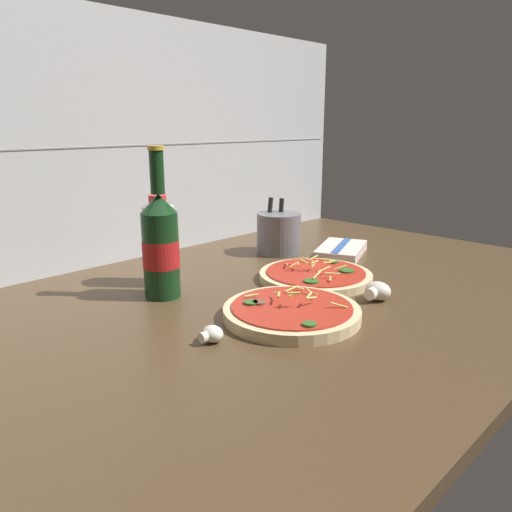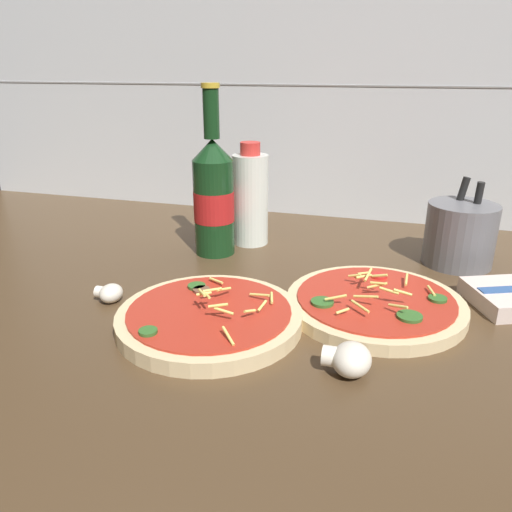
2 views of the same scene
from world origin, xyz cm
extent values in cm
cube|color=#4C3823|center=(0.00, 0.00, 1.25)|extent=(160.00, 90.00, 2.50)
cube|color=silver|center=(0.00, 45.50, 30.00)|extent=(160.00, 1.00, 60.00)
cube|color=gray|center=(0.00, 44.95, 30.00)|extent=(156.80, 0.16, 0.30)
cylinder|color=beige|center=(0.54, -8.57, 3.48)|extent=(23.82, 23.82, 1.97)
cylinder|color=#B22D1E|center=(0.54, -8.57, 4.62)|extent=(20.97, 20.97, 0.30)
cylinder|color=#336628|center=(-3.60, -2.76, 4.97)|extent=(2.51, 2.51, 0.40)
cylinder|color=#336628|center=(-4.15, -16.09, 4.97)|extent=(2.21, 2.21, 0.40)
cylinder|color=brown|center=(-2.49, -3.73, 4.97)|extent=(2.34, 2.34, 0.40)
cylinder|color=#EADB6B|center=(1.11, -4.60, 5.92)|extent=(1.42, 2.49, 0.90)
cylinder|color=#EADB6B|center=(2.57, -10.64, 6.63)|extent=(2.43, 1.05, 0.68)
cylinder|color=#EADB6B|center=(0.39, -9.42, 7.46)|extent=(1.71, 1.92, 0.46)
cylinder|color=#EADB6B|center=(-1.42, -0.77, 5.24)|extent=(2.54, 1.61, 0.49)
cylinder|color=#EADB6B|center=(5.34, -14.96, 5.26)|extent=(2.33, 2.44, 1.18)
cylinder|color=#EADB6B|center=(5.93, -4.05, 5.48)|extent=(2.96, 1.13, 0.89)
cylinder|color=#EADB6B|center=(3.32, -10.74, 6.04)|extent=(2.52, 0.40, 0.79)
cylinder|color=#EADB6B|center=(0.43, -8.79, 7.03)|extent=(1.89, 1.20, 0.51)
cylinder|color=#EADB6B|center=(7.13, -7.09, 5.51)|extent=(0.94, 1.96, 1.00)
cylinder|color=#EADB6B|center=(0.51, -9.12, 7.04)|extent=(1.59, 1.82, 0.57)
cylinder|color=#EADB6B|center=(6.16, -9.26, 5.71)|extent=(1.21, 1.84, 0.84)
cylinder|color=#EADB6B|center=(7.55, -3.90, 5.21)|extent=(1.10, 2.78, 0.51)
cylinder|color=#EADB6B|center=(-0.15, -5.99, 6.31)|extent=(2.26, 1.83, 0.36)
cylinder|color=beige|center=(20.67, 1.70, 3.34)|extent=(24.12, 24.12, 1.69)
cylinder|color=#B22D1E|center=(20.67, 1.70, 4.34)|extent=(21.23, 21.23, 0.30)
cylinder|color=#336628|center=(25.10, -3.21, 4.69)|extent=(3.19, 3.19, 0.40)
cylinder|color=red|center=(20.72, 8.85, 4.69)|extent=(2.35, 2.35, 0.40)
cylinder|color=#336628|center=(28.70, 3.10, 4.69)|extent=(2.48, 2.48, 0.40)
cylinder|color=#336628|center=(14.03, -2.28, 4.69)|extent=(3.03, 3.03, 0.40)
cylinder|color=#EADB6B|center=(19.33, 4.17, 6.61)|extent=(0.95, 3.14, 1.00)
cylinder|color=#EADB6B|center=(24.06, -0.10, 6.41)|extent=(2.43, 0.51, 0.89)
cylinder|color=#EADB6B|center=(24.58, 7.14, 5.28)|extent=(0.47, 3.33, 0.65)
cylinder|color=#EADB6B|center=(27.91, 4.71, 5.02)|extent=(1.15, 2.88, 0.45)
cylinder|color=#EADB6B|center=(19.04, -3.82, 5.54)|extent=(2.57, 2.49, 0.53)
cylinder|color=#EADB6B|center=(22.34, 0.08, 6.42)|extent=(2.61, 0.64, 0.78)
cylinder|color=#EADB6B|center=(18.70, 4.97, 5.94)|extent=(2.24, 1.94, 0.37)
cylinder|color=#EADB6B|center=(15.76, -2.33, 5.63)|extent=(2.88, 0.65, 1.16)
cylinder|color=#EADB6B|center=(18.45, 7.91, 5.19)|extent=(1.78, 2.04, 0.69)
cylinder|color=#EADB6B|center=(19.51, -1.32, 5.79)|extent=(3.29, 1.20, 1.06)
cylinder|color=#EADB6B|center=(20.75, 2.14, 6.36)|extent=(2.02, 0.75, 0.57)
cylinder|color=#EADB6B|center=(20.75, 2.19, 6.01)|extent=(2.72, 0.78, 1.14)
cylinder|color=#EADB6B|center=(17.42, 5.38, 5.75)|extent=(1.95, 0.92, 0.95)
cylinder|color=#EADB6B|center=(23.63, -2.63, 5.63)|extent=(2.49, 1.90, 1.04)
cylinder|color=#EADB6B|center=(16.97, -4.77, 5.05)|extent=(1.70, 1.41, 0.65)
cylinder|color=#EADB6B|center=(20.91, 2.43, 7.39)|extent=(2.15, 0.90, 0.96)
cylinder|color=#143819|center=(-8.22, 16.84, 10.74)|extent=(6.98, 6.98, 16.48)
cone|color=#143819|center=(-8.22, 16.84, 20.76)|extent=(6.98, 6.98, 3.57)
cylinder|color=#143819|center=(-8.22, 16.84, 26.51)|extent=(2.65, 2.65, 7.93)
cylinder|color=gold|center=(-8.22, 16.84, 30.87)|extent=(3.05, 3.05, 0.80)
cylinder|color=red|center=(-8.22, 16.84, 11.07)|extent=(7.05, 7.05, 5.27)
cylinder|color=silver|center=(-3.69, 23.65, 10.73)|extent=(6.54, 6.54, 16.46)
cylinder|color=red|center=(-3.69, 23.65, 20.09)|extent=(3.60, 3.60, 2.25)
cylinder|color=white|center=(-16.80, -5.99, 3.79)|extent=(1.66, 1.66, 1.66)
ellipsoid|color=silver|center=(-15.32, -5.99, 3.79)|extent=(3.14, 3.70, 2.59)
cylinder|color=white|center=(17.14, -14.35, 4.27)|extent=(2.28, 2.28, 2.28)
ellipsoid|color=silver|center=(19.16, -14.35, 4.27)|extent=(4.30, 5.06, 3.54)
cylinder|color=slate|center=(32.73, 23.09, 7.68)|extent=(11.26, 11.26, 10.36)
cylinder|color=black|center=(32.04, 25.75, 11.69)|extent=(3.08, 1.88, 10.15)
cylinder|color=black|center=(34.71, 24.20, 11.52)|extent=(1.88, 2.08, 9.81)
camera|label=1|loc=(-61.70, -60.35, 35.29)|focal=35.00mm
camera|label=2|loc=(22.15, -61.50, 33.96)|focal=35.00mm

